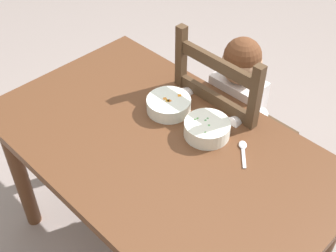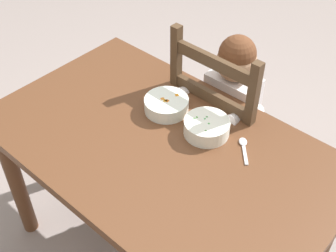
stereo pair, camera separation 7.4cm
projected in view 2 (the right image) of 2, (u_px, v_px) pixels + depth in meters
The scene contains 7 objects.
ground_plane at pixel (162, 252), 2.15m from camera, with size 8.00×8.00×0.00m, color gray.
dining_table at pixel (161, 163), 1.73m from camera, with size 1.34×0.81×0.74m.
dining_chair at pixel (225, 131), 2.09m from camera, with size 0.42×0.42×1.01m.
child_figure at pixel (228, 105), 1.97m from camera, with size 0.32×0.31×0.97m.
bowl_of_peas at pixel (207, 127), 1.68m from camera, with size 0.17×0.17×0.06m.
bowl_of_carrots at pixel (166, 104), 1.78m from camera, with size 0.18×0.18×0.06m.
spoon at pixel (244, 146), 1.64m from camera, with size 0.11×0.12×0.01m.
Camera 2 is at (0.81, -0.87, 1.89)m, focal length 47.96 mm.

